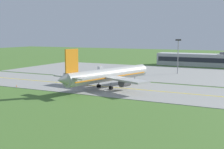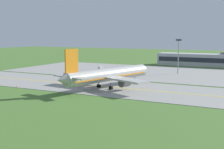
% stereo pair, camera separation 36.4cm
% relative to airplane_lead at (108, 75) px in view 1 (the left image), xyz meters
% --- Properties ---
extents(ground_plane, '(500.00, 500.00, 0.00)m').
position_rel_airplane_lead_xyz_m(ground_plane, '(-4.88, 1.57, -4.13)').
color(ground_plane, '#47702D').
extents(taxiway_strip, '(240.00, 28.00, 0.10)m').
position_rel_airplane_lead_xyz_m(taxiway_strip, '(-4.88, 1.57, -4.08)').
color(taxiway_strip, gray).
rests_on(taxiway_strip, ground).
extents(apron_pad, '(140.00, 52.00, 0.10)m').
position_rel_airplane_lead_xyz_m(apron_pad, '(5.12, 43.57, -4.08)').
color(apron_pad, gray).
rests_on(apron_pad, ground).
extents(taxiway_centreline, '(220.00, 0.60, 0.01)m').
position_rel_airplane_lead_xyz_m(taxiway_centreline, '(-4.88, 1.57, -4.03)').
color(taxiway_centreline, yellow).
rests_on(taxiway_centreline, taxiway_strip).
extents(airplane_lead, '(31.95, 39.00, 12.70)m').
position_rel_airplane_lead_xyz_m(airplane_lead, '(0.00, 0.00, 0.00)').
color(airplane_lead, '#ADADA8').
rests_on(airplane_lead, ground).
extents(service_truck_fuel, '(4.83, 6.61, 2.59)m').
position_rel_airplane_lead_xyz_m(service_truck_fuel, '(-22.45, 37.73, -2.95)').
color(service_truck_fuel, silver).
rests_on(service_truck_fuel, ground).
extents(terminal_building, '(49.07, 10.55, 7.72)m').
position_rel_airplane_lead_xyz_m(terminal_building, '(14.90, 81.79, -0.85)').
color(terminal_building, '#B2B2B7').
rests_on(terminal_building, ground).
extents(apron_light_mast, '(2.40, 0.50, 14.70)m').
position_rel_airplane_lead_xyz_m(apron_light_mast, '(10.44, 43.97, 5.19)').
color(apron_light_mast, gray).
rests_on(apron_light_mast, ground).
extents(traffic_cone_near_edge, '(0.44, 0.44, 0.60)m').
position_rel_airplane_lead_xyz_m(traffic_cone_near_edge, '(-27.04, -11.34, -3.83)').
color(traffic_cone_near_edge, orange).
rests_on(traffic_cone_near_edge, ground).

